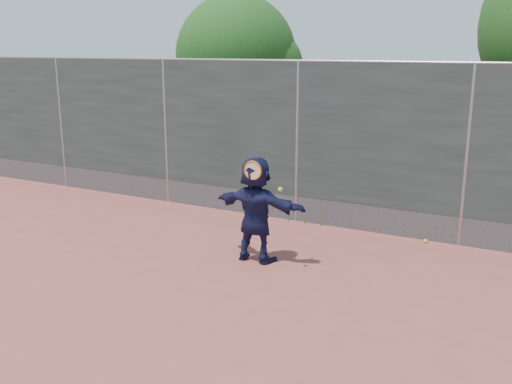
% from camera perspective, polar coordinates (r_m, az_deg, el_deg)
% --- Properties ---
extents(ground, '(80.00, 80.00, 0.00)m').
position_cam_1_polar(ground, '(8.12, -6.17, -9.34)').
color(ground, '#9E4C42').
rests_on(ground, ground).
extents(player, '(1.55, 0.56, 1.65)m').
position_cam_1_polar(player, '(8.74, 0.00, -1.75)').
color(player, '#16193D').
rests_on(player, ground).
extents(ball_ground, '(0.07, 0.07, 0.07)m').
position_cam_1_polar(ball_ground, '(10.16, 16.60, -4.71)').
color(ball_ground, '#B6EB34').
rests_on(ball_ground, ground).
extents(fence, '(20.00, 0.06, 3.03)m').
position_cam_1_polar(fence, '(10.65, 4.15, 5.30)').
color(fence, '#38423D').
rests_on(fence, ground).
extents(swing_action, '(0.66, 0.17, 0.51)m').
position_cam_1_polar(swing_action, '(8.37, -0.07, 1.87)').
color(swing_action, '#C85712').
rests_on(swing_action, ground).
extents(tree_left, '(3.15, 3.00, 4.53)m').
position_cam_1_polar(tree_left, '(14.52, -1.36, 13.12)').
color(tree_left, '#382314').
rests_on(tree_left, ground).
extents(weed_clump, '(0.68, 0.07, 0.30)m').
position_cam_1_polar(weed_clump, '(10.75, 5.20, -2.55)').
color(weed_clump, '#387226').
rests_on(weed_clump, ground).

